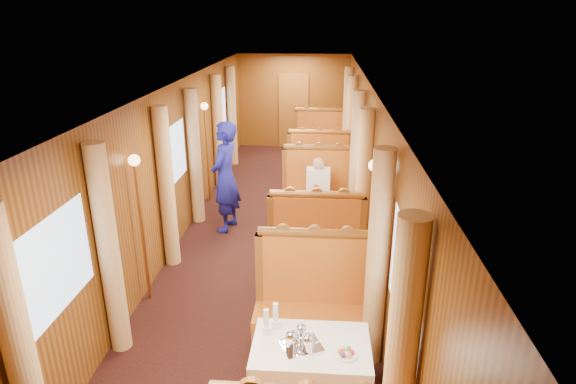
# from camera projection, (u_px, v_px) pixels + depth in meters

# --- Properties ---
(floor) EXTENTS (3.00, 12.00, 0.01)m
(floor) POSITION_uv_depth(u_px,v_px,m) (271.00, 242.00, 7.84)
(floor) COLOR black
(floor) RESTS_ON ground
(ceiling) EXTENTS (3.00, 12.00, 0.01)m
(ceiling) POSITION_uv_depth(u_px,v_px,m) (268.00, 87.00, 6.97)
(ceiling) COLOR silver
(ceiling) RESTS_ON wall_left
(wall_far) EXTENTS (3.00, 0.01, 2.50)m
(wall_far) POSITION_uv_depth(u_px,v_px,m) (294.00, 102.00, 13.01)
(wall_far) COLOR brown
(wall_far) RESTS_ON floor
(wall_left) EXTENTS (0.01, 12.00, 2.50)m
(wall_left) POSITION_uv_depth(u_px,v_px,m) (174.00, 167.00, 7.51)
(wall_left) COLOR brown
(wall_left) RESTS_ON floor
(wall_right) EXTENTS (0.01, 12.00, 2.50)m
(wall_right) POSITION_uv_depth(u_px,v_px,m) (368.00, 171.00, 7.30)
(wall_right) COLOR brown
(wall_right) RESTS_ON floor
(doorway_far) EXTENTS (0.80, 0.04, 2.00)m
(doorway_far) POSITION_uv_depth(u_px,v_px,m) (294.00, 111.00, 13.07)
(doorway_far) COLOR brown
(doorway_far) RESTS_ON floor
(table_near) EXTENTS (1.05, 0.72, 0.75)m
(table_near) POSITION_uv_depth(u_px,v_px,m) (311.00, 378.00, 4.39)
(table_near) COLOR white
(table_near) RESTS_ON floor
(banquette_near_aft) EXTENTS (1.30, 0.55, 1.34)m
(banquette_near_aft) POSITION_uv_depth(u_px,v_px,m) (313.00, 310.00, 5.32)
(banquette_near_aft) COLOR #AE3E13
(banquette_near_aft) RESTS_ON floor
(table_mid) EXTENTS (1.05, 0.72, 0.75)m
(table_mid) POSITION_uv_depth(u_px,v_px,m) (317.00, 222.00, 7.66)
(table_mid) COLOR white
(table_mid) RESTS_ON floor
(banquette_mid_fwd) EXTENTS (1.30, 0.55, 1.34)m
(banquette_mid_fwd) POSITION_uv_depth(u_px,v_px,m) (316.00, 249.00, 6.70)
(banquette_mid_fwd) COLOR #AE3E13
(banquette_mid_fwd) RESTS_ON floor
(banquette_mid_aft) EXTENTS (1.30, 0.55, 1.34)m
(banquette_mid_aft) POSITION_uv_depth(u_px,v_px,m) (318.00, 197.00, 8.59)
(banquette_mid_aft) COLOR #AE3E13
(banquette_mid_aft) RESTS_ON floor
(table_far) EXTENTS (1.05, 0.72, 0.75)m
(table_far) POSITION_uv_depth(u_px,v_px,m) (320.00, 159.00, 10.93)
(table_far) COLOR white
(table_far) RESTS_ON floor
(banquette_far_fwd) EXTENTS (1.30, 0.55, 1.34)m
(banquette_far_fwd) POSITION_uv_depth(u_px,v_px,m) (319.00, 171.00, 9.97)
(banquette_far_fwd) COLOR #AE3E13
(banquette_far_fwd) RESTS_ON floor
(banquette_far_aft) EXTENTS (1.30, 0.55, 1.34)m
(banquette_far_aft) POSITION_uv_depth(u_px,v_px,m) (320.00, 146.00, 11.86)
(banquette_far_aft) COLOR #AE3E13
(banquette_far_aft) RESTS_ON floor
(tea_tray) EXTENTS (0.42, 0.38, 0.01)m
(tea_tray) POSITION_uv_depth(u_px,v_px,m) (302.00, 346.00, 4.22)
(tea_tray) COLOR silver
(tea_tray) RESTS_ON table_near
(teapot_left) EXTENTS (0.20, 0.17, 0.14)m
(teapot_left) POSITION_uv_depth(u_px,v_px,m) (291.00, 342.00, 4.18)
(teapot_left) COLOR silver
(teapot_left) RESTS_ON tea_tray
(teapot_right) EXTENTS (0.18, 0.15, 0.13)m
(teapot_right) POSITION_uv_depth(u_px,v_px,m) (308.00, 346.00, 4.14)
(teapot_right) COLOR silver
(teapot_right) RESTS_ON tea_tray
(teapot_back) EXTENTS (0.15, 0.12, 0.13)m
(teapot_back) POSITION_uv_depth(u_px,v_px,m) (301.00, 334.00, 4.29)
(teapot_back) COLOR silver
(teapot_back) RESTS_ON tea_tray
(fruit_plate) EXTENTS (0.20, 0.20, 0.05)m
(fruit_plate) POSITION_uv_depth(u_px,v_px,m) (346.00, 353.00, 4.12)
(fruit_plate) COLOR white
(fruit_plate) RESTS_ON table_near
(cup_inboard) EXTENTS (0.08, 0.08, 0.26)m
(cup_inboard) POSITION_uv_depth(u_px,v_px,m) (266.00, 325.00, 4.35)
(cup_inboard) COLOR white
(cup_inboard) RESTS_ON table_near
(cup_outboard) EXTENTS (0.08, 0.08, 0.26)m
(cup_outboard) POSITION_uv_depth(u_px,v_px,m) (276.00, 318.00, 4.45)
(cup_outboard) COLOR white
(cup_outboard) RESTS_ON table_near
(rose_vase_mid) EXTENTS (0.06, 0.06, 0.36)m
(rose_vase_mid) POSITION_uv_depth(u_px,v_px,m) (316.00, 189.00, 7.50)
(rose_vase_mid) COLOR silver
(rose_vase_mid) RESTS_ON table_mid
(rose_vase_far) EXTENTS (0.06, 0.06, 0.36)m
(rose_vase_far) POSITION_uv_depth(u_px,v_px,m) (319.00, 135.00, 10.76)
(rose_vase_far) COLOR silver
(rose_vase_far) RESTS_ON table_far
(window_left_near) EXTENTS (0.01, 1.20, 0.90)m
(window_left_near) POSITION_uv_depth(u_px,v_px,m) (55.00, 266.00, 4.17)
(window_left_near) COLOR #95ADCF
(window_left_near) RESTS_ON wall_left
(curtain_left_near_a) EXTENTS (0.22, 0.22, 2.35)m
(curtain_left_near_a) POSITION_uv_depth(u_px,v_px,m) (19.00, 351.00, 3.53)
(curtain_left_near_a) COLOR #E1B273
(curtain_left_near_a) RESTS_ON floor
(curtain_left_near_b) EXTENTS (0.22, 0.22, 2.35)m
(curtain_left_near_b) POSITION_uv_depth(u_px,v_px,m) (109.00, 252.00, 4.99)
(curtain_left_near_b) COLOR #E1B273
(curtain_left_near_b) RESTS_ON floor
(window_right_near) EXTENTS (0.01, 1.20, 0.90)m
(window_right_near) POSITION_uv_depth(u_px,v_px,m) (402.00, 279.00, 3.96)
(window_right_near) COLOR #95ADCF
(window_right_near) RESTS_ON wall_right
(curtain_right_near_a) EXTENTS (0.22, 0.22, 2.35)m
(curtain_right_near_a) POSITION_uv_depth(u_px,v_px,m) (400.00, 370.00, 3.34)
(curtain_right_near_a) COLOR #E1B273
(curtain_right_near_a) RESTS_ON floor
(curtain_right_near_b) EXTENTS (0.22, 0.22, 2.35)m
(curtain_right_near_b) POSITION_uv_depth(u_px,v_px,m) (377.00, 262.00, 4.80)
(curtain_right_near_b) COLOR #E1B273
(curtain_right_near_b) RESTS_ON floor
(window_left_mid) EXTENTS (0.01, 1.20, 0.90)m
(window_left_mid) POSITION_uv_depth(u_px,v_px,m) (174.00, 154.00, 7.44)
(window_left_mid) COLOR #95ADCF
(window_left_mid) RESTS_ON wall_left
(curtain_left_mid_a) EXTENTS (0.22, 0.22, 2.35)m
(curtain_left_mid_a) POSITION_uv_depth(u_px,v_px,m) (167.00, 188.00, 6.80)
(curtain_left_mid_a) COLOR #E1B273
(curtain_left_mid_a) RESTS_ON floor
(curtain_left_mid_b) EXTENTS (0.22, 0.22, 2.35)m
(curtain_left_mid_b) POSITION_uv_depth(u_px,v_px,m) (195.00, 157.00, 8.26)
(curtain_left_mid_b) COLOR #E1B273
(curtain_left_mid_b) RESTS_ON floor
(window_right_mid) EXTENTS (0.01, 1.20, 0.90)m
(window_right_mid) POSITION_uv_depth(u_px,v_px,m) (367.00, 158.00, 7.23)
(window_right_mid) COLOR #95ADCF
(window_right_mid) RESTS_ON wall_right
(curtain_right_mid_a) EXTENTS (0.22, 0.22, 2.35)m
(curtain_right_mid_a) POSITION_uv_depth(u_px,v_px,m) (363.00, 193.00, 6.61)
(curtain_right_mid_a) COLOR #E1B273
(curtain_right_mid_a) RESTS_ON floor
(curtain_right_mid_b) EXTENTS (0.22, 0.22, 2.35)m
(curtain_right_mid_b) POSITION_uv_depth(u_px,v_px,m) (356.00, 161.00, 8.07)
(curtain_right_mid_b) COLOR #E1B273
(curtain_right_mid_b) RESTS_ON floor
(window_left_far) EXTENTS (0.01, 1.20, 0.90)m
(window_left_far) POSITION_uv_depth(u_px,v_px,m) (220.00, 111.00, 10.71)
(window_left_far) COLOR #95ADCF
(window_left_far) RESTS_ON wall_left
(curtain_left_far_a) EXTENTS (0.22, 0.22, 2.35)m
(curtain_left_far_a) POSITION_uv_depth(u_px,v_px,m) (218.00, 131.00, 10.07)
(curtain_left_far_a) COLOR #E1B273
(curtain_left_far_a) RESTS_ON floor
(curtain_left_far_b) EXTENTS (0.22, 0.22, 2.35)m
(curtain_left_far_b) POSITION_uv_depth(u_px,v_px,m) (232.00, 116.00, 11.53)
(curtain_left_far_b) COLOR #E1B273
(curtain_left_far_b) RESTS_ON floor
(window_right_far) EXTENTS (0.01, 1.20, 0.90)m
(window_right_far) POSITION_uv_depth(u_px,v_px,m) (354.00, 113.00, 10.50)
(window_right_far) COLOR #95ADCF
(window_right_far) RESTS_ON wall_right
(curtain_right_far_a) EXTENTS (0.22, 0.22, 2.35)m
(curtain_right_far_a) POSITION_uv_depth(u_px,v_px,m) (351.00, 134.00, 9.88)
(curtain_right_far_a) COLOR #E1B273
(curtain_right_far_a) RESTS_ON floor
(curtain_right_far_b) EXTENTS (0.22, 0.22, 2.35)m
(curtain_right_far_b) POSITION_uv_depth(u_px,v_px,m) (347.00, 118.00, 11.34)
(curtain_right_far_b) COLOR #E1B273
(curtain_right_far_b) RESTS_ON floor
(sconce_left_fore) EXTENTS (0.14, 0.14, 1.95)m
(sconce_left_fore) POSITION_uv_depth(u_px,v_px,m) (139.00, 200.00, 5.82)
(sconce_left_fore) COLOR #BF8C3F
(sconce_left_fore) RESTS_ON floor
(sconce_right_fore) EXTENTS (0.14, 0.14, 1.95)m
(sconce_right_fore) POSITION_uv_depth(u_px,v_px,m) (372.00, 206.00, 5.63)
(sconce_right_fore) COLOR #BF8C3F
(sconce_right_fore) RESTS_ON floor
(sconce_left_aft) EXTENTS (0.14, 0.14, 1.95)m
(sconce_left_aft) POSITION_uv_depth(u_px,v_px,m) (206.00, 132.00, 9.09)
(sconce_left_aft) COLOR #BF8C3F
(sconce_left_aft) RESTS_ON floor
(sconce_right_aft) EXTENTS (0.14, 0.14, 1.95)m
(sconce_right_aft) POSITION_uv_depth(u_px,v_px,m) (355.00, 135.00, 8.90)
(sconce_right_aft) COLOR #BF8C3F
(sconce_right_aft) RESTS_ON floor
(steward) EXTENTS (0.58, 0.76, 1.88)m
(steward) POSITION_uv_depth(u_px,v_px,m) (225.00, 177.00, 8.00)
(steward) COLOR navy
(steward) RESTS_ON floor
(passenger) EXTENTS (0.40, 0.44, 0.76)m
(passenger) POSITION_uv_depth(u_px,v_px,m) (318.00, 185.00, 8.23)
(passenger) COLOR beige
(passenger) RESTS_ON banquette_mid_aft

